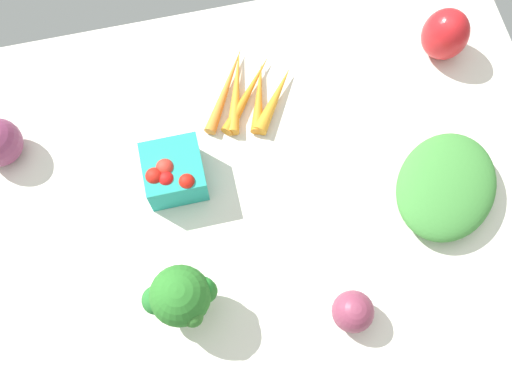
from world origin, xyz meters
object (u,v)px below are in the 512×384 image
object	(u,v)px
berry_basket	(173,173)
leafy_greens_clump	(446,186)
bell_pepper_red	(445,34)
carrot_bunch	(249,93)
broccoli_head	(181,297)
red_onion_near_basket	(353,312)

from	to	relation	value
berry_basket	leafy_greens_clump	distance (cm)	44.00
berry_basket	leafy_greens_clump	size ratio (longest dim) A/B	0.48
bell_pepper_red	carrot_bunch	size ratio (longest dim) A/B	0.55
broccoli_head	carrot_bunch	bearing A→B (deg)	62.77
bell_pepper_red	leafy_greens_clump	bearing A→B (deg)	-107.02
bell_pepper_red	broccoli_head	bearing A→B (deg)	-146.09
berry_basket	leafy_greens_clump	world-z (taller)	berry_basket
leafy_greens_clump	broccoli_head	size ratio (longest dim) A/B	1.62
leafy_greens_clump	broccoli_head	distance (cm)	45.60
carrot_bunch	bell_pepper_red	bearing A→B (deg)	2.94
broccoli_head	carrot_bunch	world-z (taller)	broccoli_head
broccoli_head	red_onion_near_basket	bearing A→B (deg)	-15.98
berry_basket	bell_pepper_red	world-z (taller)	bell_pepper_red
bell_pepper_red	berry_basket	bearing A→B (deg)	-163.73
bell_pepper_red	broccoli_head	world-z (taller)	broccoli_head
bell_pepper_red	broccoli_head	distance (cm)	63.31
berry_basket	bell_pepper_red	xyz separation A→B (cm)	(50.49, 14.73, 1.17)
bell_pepper_red	leafy_greens_clump	distance (cm)	27.49
red_onion_near_basket	berry_basket	bearing A→B (deg)	129.02
bell_pepper_red	carrot_bunch	distance (cm)	35.53
broccoli_head	red_onion_near_basket	xyz separation A→B (cm)	(24.33, -6.97, -3.93)
red_onion_near_basket	bell_pepper_red	bearing A→B (deg)	56.31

